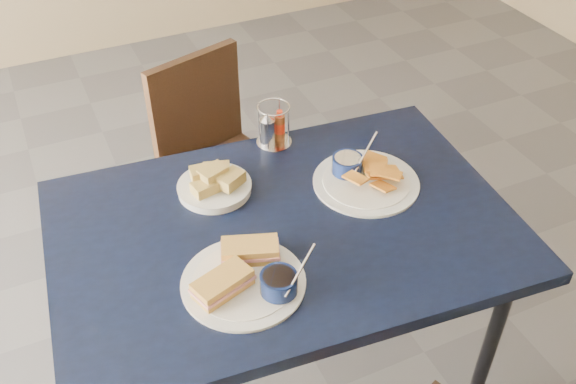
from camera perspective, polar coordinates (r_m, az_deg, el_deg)
name	(u,v)px	position (r m, az deg, el deg)	size (l,w,h in m)	color
ground	(197,359)	(2.37, -8.11, -14.47)	(6.00, 6.00, 0.00)	#4E4E52
dining_table	(284,241)	(1.76, -0.35, -4.42)	(1.29, 0.92, 0.75)	black
chair_far	(219,146)	(2.48, -6.19, 4.08)	(0.48, 0.48, 0.83)	black
sandwich_plate	(247,275)	(1.55, -3.69, -7.40)	(0.32, 0.30, 0.12)	white
plantain_plate	(362,176)	(1.85, 6.58, 1.45)	(0.31, 0.31, 0.12)	white
bread_basket	(214,183)	(1.81, -6.56, 0.77)	(0.21, 0.21, 0.08)	white
condiment_caddy	(272,128)	(1.97, -1.41, 5.71)	(0.11, 0.11, 0.14)	silver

